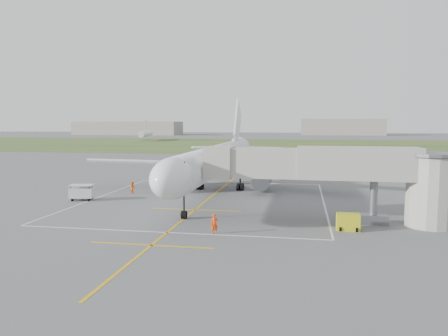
% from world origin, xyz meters
% --- Properties ---
extents(ground, '(700.00, 700.00, 0.00)m').
position_xyz_m(ground, '(0.00, 0.00, 0.00)').
color(ground, '#565659').
rests_on(ground, ground).
extents(grass_strip, '(700.00, 120.00, 0.02)m').
position_xyz_m(grass_strip, '(0.00, 130.00, 0.01)').
color(grass_strip, '#384C21').
rests_on(grass_strip, ground).
extents(apron_markings, '(28.20, 60.00, 0.01)m').
position_xyz_m(apron_markings, '(0.00, -5.82, 0.01)').
color(apron_markings, '#DEA50D').
rests_on(apron_markings, ground).
extents(airliner, '(38.93, 46.75, 13.52)m').
position_xyz_m(airliner, '(-0.00, 0.75, 4.39)').
color(airliner, white).
rests_on(airliner, ground).
extents(jet_bridge, '(23.40, 5.00, 7.20)m').
position_xyz_m(jet_bridge, '(15.72, -13.50, 4.74)').
color(jet_bridge, '#A8A598').
rests_on(jet_bridge, ground).
extents(gpu_unit, '(1.98, 1.41, 1.48)m').
position_xyz_m(gpu_unit, '(15.47, -16.38, 0.73)').
color(gpu_unit, gold).
rests_on(gpu_unit, ground).
extents(baggage_cart, '(3.04, 2.20, 1.91)m').
position_xyz_m(baggage_cart, '(-15.05, -6.74, 0.98)').
color(baggage_cart, silver).
rests_on(baggage_cart, ground).
extents(ramp_worker_nose, '(0.71, 0.57, 1.70)m').
position_xyz_m(ramp_worker_nose, '(4.12, -19.66, 0.85)').
color(ramp_worker_nose, '#FF4108').
rests_on(ramp_worker_nose, ground).
extents(ramp_worker_wing, '(0.97, 0.96, 1.58)m').
position_xyz_m(ramp_worker_wing, '(-10.89, -0.78, 0.79)').
color(ramp_worker_wing, '#FF6508').
rests_on(ramp_worker_wing, ground).
extents(distant_hangars, '(345.00, 49.00, 12.00)m').
position_xyz_m(distant_hangars, '(-16.15, 265.19, 5.17)').
color(distant_hangars, gray).
rests_on(distant_hangars, ground).
extents(distant_aircraft, '(175.20, 40.21, 8.85)m').
position_xyz_m(distant_aircraft, '(10.56, 168.49, 3.59)').
color(distant_aircraft, white).
rests_on(distant_aircraft, ground).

